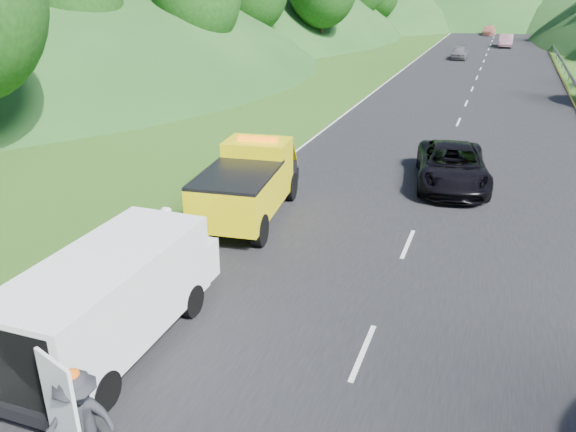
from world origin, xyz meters
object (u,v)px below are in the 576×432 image
at_px(tow_truck, 249,183).
at_px(child, 207,262).
at_px(white_van, 113,295).
at_px(suitcase, 112,255).
at_px(passing_suv, 450,185).
at_px(woman, 173,266).

height_order(tow_truck, child, tow_truck).
xyz_separation_m(white_van, suitcase, (-2.61, 3.27, -1.00)).
bearing_deg(passing_suv, white_van, -121.87).
height_order(child, passing_suv, passing_suv).
bearing_deg(woman, suitcase, 117.48).
bearing_deg(tow_truck, white_van, -94.44).
bearing_deg(child, tow_truck, 138.16).
bearing_deg(passing_suv, woman, -132.87).
distance_m(tow_truck, woman, 4.42).
distance_m(woman, passing_suv, 12.23).
relative_size(woman, suitcase, 2.85).
bearing_deg(woman, passing_suv, -23.49).
height_order(tow_truck, passing_suv, tow_truck).
bearing_deg(white_van, passing_suv, 65.86).
bearing_deg(white_van, tow_truck, 91.45).
bearing_deg(child, white_van, -44.21).
relative_size(suitcase, passing_suv, 0.11).
relative_size(woman, child, 2.07).
bearing_deg(white_van, woman, 102.61).
xyz_separation_m(tow_truck, passing_suv, (6.28, 5.95, -1.28)).
distance_m(tow_truck, passing_suv, 8.74).
relative_size(white_van, passing_suv, 1.14).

